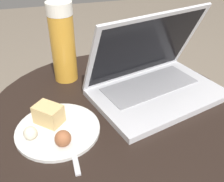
{
  "coord_description": "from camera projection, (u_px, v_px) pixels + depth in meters",
  "views": [
    {
      "loc": [
        -0.17,
        -0.57,
        0.95
      ],
      "look_at": [
        -0.01,
        -0.02,
        0.58
      ],
      "focal_mm": 42.0,
      "sensor_mm": 36.0,
      "label": 1
    }
  ],
  "objects": [
    {
      "name": "table",
      "position": [
        114.0,
        145.0,
        0.82
      ],
      "size": [
        0.71,
        0.71,
        0.51
      ],
      "color": "#515156",
      "rests_on": "ground_plane"
    },
    {
      "name": "laptop",
      "position": [
        153.0,
        78.0,
        0.78
      ],
      "size": [
        0.42,
        0.34,
        0.25
      ],
      "color": "silver",
      "rests_on": "table"
    },
    {
      "name": "beer_glass",
      "position": [
        63.0,
        43.0,
        0.81
      ],
      "size": [
        0.08,
        0.08,
        0.25
      ],
      "color": "gold",
      "rests_on": "table"
    },
    {
      "name": "snack_plate",
      "position": [
        55.0,
        127.0,
        0.65
      ],
      "size": [
        0.21,
        0.21,
        0.06
      ],
      "color": "silver",
      "rests_on": "table"
    },
    {
      "name": "fork",
      "position": [
        71.0,
        138.0,
        0.63
      ],
      "size": [
        0.02,
        0.19,
        0.0
      ],
      "color": "silver",
      "rests_on": "table"
    }
  ]
}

